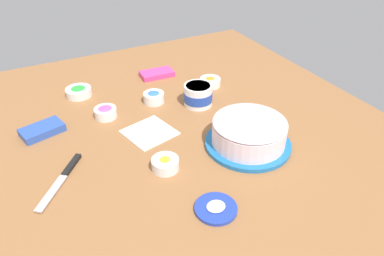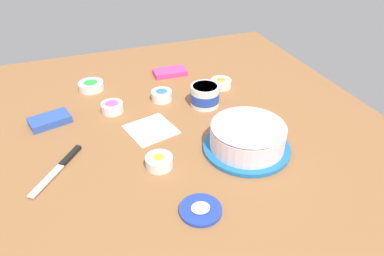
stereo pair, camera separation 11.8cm
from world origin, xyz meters
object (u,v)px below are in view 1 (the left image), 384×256
object	(u,v)px
sprinkle_bowl_blue	(154,97)
candy_box_lower	(42,130)
paper_napkin	(150,132)
frosting_tub	(198,95)
frosted_cake	(249,133)
spreading_knife	(64,176)
sprinkle_bowl_yellow	(165,163)
candy_box_upper	(157,74)
sprinkle_bowl_green	(79,91)
sprinkle_bowl_orange	(210,82)
frosting_tub_lid	(216,208)
sprinkle_bowl_rainbow	(106,112)

from	to	relation	value
sprinkle_bowl_blue	candy_box_lower	bearing A→B (deg)	3.12
paper_napkin	frosting_tub	bearing A→B (deg)	-158.57
frosted_cake	paper_napkin	bearing A→B (deg)	-39.70
frosted_cake	spreading_knife	world-z (taller)	frosted_cake
sprinkle_bowl_yellow	candy_box_upper	distance (m)	0.62
candy_box_lower	paper_napkin	xyz separation A→B (m)	(-0.32, 0.16, -0.01)
sprinkle_bowl_green	paper_napkin	bearing A→B (deg)	112.32
sprinkle_bowl_blue	candy_box_upper	world-z (taller)	sprinkle_bowl_blue
sprinkle_bowl_green	sprinkle_bowl_orange	size ratio (longest dim) A/B	1.17
spreading_knife	frosting_tub	bearing A→B (deg)	-160.66
frosting_tub	frosting_tub_lid	xyz separation A→B (m)	(0.21, 0.49, -0.04)
sprinkle_bowl_green	sprinkle_bowl_yellow	size ratio (longest dim) A/B	1.22
spreading_knife	candy_box_upper	distance (m)	0.69
frosted_cake	candy_box_lower	size ratio (longest dim) A/B	2.03
candy_box_upper	paper_napkin	bearing A→B (deg)	66.54
spreading_knife	sprinkle_bowl_blue	size ratio (longest dim) A/B	2.48
sprinkle_bowl_blue	candy_box_upper	bearing A→B (deg)	-115.57
frosting_tub	candy_box_lower	xyz separation A→B (m)	(0.55, -0.07, -0.03)
frosted_cake	sprinkle_bowl_blue	xyz separation A→B (m)	(0.16, -0.40, -0.03)
candy_box_upper	candy_box_lower	bearing A→B (deg)	26.59
candy_box_upper	paper_napkin	distance (m)	0.43
frosting_tub_lid	sprinkle_bowl_blue	world-z (taller)	sprinkle_bowl_blue
spreading_knife	frosted_cake	bearing A→B (deg)	168.31
spreading_knife	sprinkle_bowl_yellow	xyz separation A→B (m)	(-0.27, 0.10, 0.01)
sprinkle_bowl_rainbow	sprinkle_bowl_green	distance (m)	0.21
sprinkle_bowl_blue	paper_napkin	size ratio (longest dim) A/B	0.53
sprinkle_bowl_green	candy_box_upper	xyz separation A→B (m)	(-0.34, -0.02, -0.01)
frosting_tub_lid	sprinkle_bowl_yellow	size ratio (longest dim) A/B	1.36
sprinkle_bowl_green	sprinkle_bowl_blue	size ratio (longest dim) A/B	1.25
sprinkle_bowl_orange	candy_box_lower	world-z (taller)	sprinkle_bowl_orange
frosting_tub	paper_napkin	world-z (taller)	frosting_tub
frosting_tub_lid	spreading_knife	distance (m)	0.45
sprinkle_bowl_rainbow	paper_napkin	size ratio (longest dim) A/B	0.53
frosting_tub_lid	sprinkle_bowl_orange	xyz separation A→B (m)	(-0.33, -0.61, 0.01)
candy_box_lower	frosting_tub_lid	bearing A→B (deg)	106.41
spreading_knife	sprinkle_bowl_orange	distance (m)	0.72
candy_box_lower	frosted_cake	bearing A→B (deg)	132.17
sprinkle_bowl_yellow	candy_box_upper	size ratio (longest dim) A/B	0.58
frosted_cake	paper_napkin	size ratio (longest dim) A/B	1.83
frosting_tub_lid	sprinkle_bowl_yellow	distance (m)	0.22
frosting_tub	candy_box_lower	distance (m)	0.56
frosting_tub	sprinkle_bowl_orange	size ratio (longest dim) A/B	1.28
sprinkle_bowl_green	candy_box_lower	xyz separation A→B (m)	(0.17, 0.21, -0.01)
sprinkle_bowl_orange	candy_box_upper	distance (m)	0.25
sprinkle_bowl_green	sprinkle_bowl_blue	distance (m)	0.31
frosting_tub	paper_napkin	distance (m)	0.25
sprinkle_bowl_rainbow	sprinkle_bowl_orange	world-z (taller)	sprinkle_bowl_rainbow
frosting_tub	sprinkle_bowl_yellow	size ratio (longest dim) A/B	1.33
sprinkle_bowl_green	sprinkle_bowl_blue	bearing A→B (deg)	143.10
sprinkle_bowl_rainbow	candy_box_upper	xyz separation A→B (m)	(-0.29, -0.22, -0.01)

